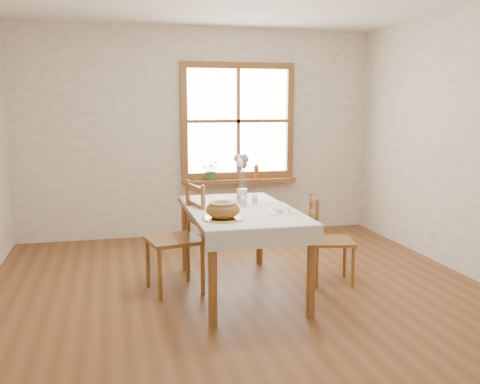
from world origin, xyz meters
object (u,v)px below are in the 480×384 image
(chair_right, at_px, (332,240))
(bread_plate, at_px, (223,218))
(chair_left, at_px, (174,238))
(dining_table, at_px, (240,218))
(flower_vase, at_px, (242,195))

(chair_right, distance_m, bread_plate, 1.26)
(bread_plate, bearing_deg, chair_left, 119.45)
(chair_left, bearing_deg, dining_table, 65.45)
(dining_table, distance_m, flower_vase, 0.41)
(chair_left, distance_m, bread_plate, 0.72)
(flower_vase, bearing_deg, chair_right, -25.36)
(chair_left, distance_m, chair_right, 1.46)
(bread_plate, xyz_separation_m, flower_vase, (0.36, 0.81, 0.04))
(dining_table, relative_size, flower_vase, 14.78)
(chair_right, relative_size, bread_plate, 2.64)
(chair_left, xyz_separation_m, flower_vase, (0.68, 0.24, 0.32))
(chair_right, bearing_deg, flower_vase, 76.61)
(chair_right, xyz_separation_m, bread_plate, (-1.13, -0.45, 0.35))
(chair_left, relative_size, flower_vase, 8.99)
(flower_vase, bearing_deg, chair_left, -160.86)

